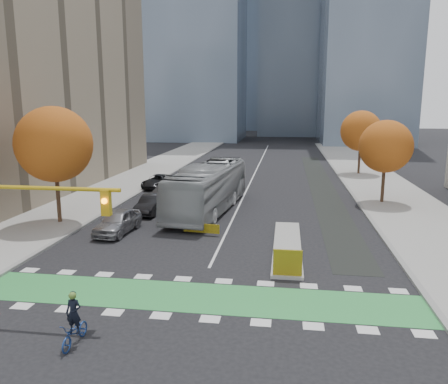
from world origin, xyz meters
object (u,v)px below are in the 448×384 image
(parked_car_a, at_px, (118,222))
(parked_car_c, at_px, (169,189))
(tree_east_far, at_px, (361,131))
(parked_car_d, at_px, (158,181))
(tree_west, at_px, (54,144))
(parked_car_b, at_px, (151,204))
(bus, at_px, (208,188))
(cyclist, at_px, (75,327))
(hazard_board, at_px, (288,263))
(tree_east_near, at_px, (386,147))

(parked_car_a, bearing_deg, parked_car_c, 91.83)
(tree_east_far, relative_size, parked_car_d, 1.61)
(tree_west, xyz_separation_m, tree_east_far, (24.50, 26.00, -0.38))
(parked_car_b, xyz_separation_m, parked_car_d, (-2.50, 10.30, -0.04))
(tree_west, xyz_separation_m, bus, (9.79, 5.16, -3.74))
(parked_car_b, relative_size, parked_car_d, 0.90)
(tree_east_far, height_order, cyclist, tree_east_far)
(cyclist, bearing_deg, parked_car_b, 101.41)
(cyclist, xyz_separation_m, parked_car_a, (-3.67, 13.25, 0.12))
(cyclist, relative_size, bus, 0.15)
(hazard_board, xyz_separation_m, parked_car_b, (-10.50, 11.70, -0.09))
(parked_car_a, bearing_deg, parked_car_b, 89.15)
(tree_west, height_order, parked_car_c, tree_west)
(tree_east_far, bearing_deg, hazard_board, -104.12)
(tree_east_near, bearing_deg, bus, -161.19)
(tree_east_near, xyz_separation_m, cyclist, (-15.36, -24.87, -4.21))
(hazard_board, distance_m, bus, 14.41)
(hazard_board, xyz_separation_m, cyclist, (-7.36, -7.07, -0.14))
(parked_car_d, bearing_deg, tree_east_near, -3.35)
(tree_west, xyz_separation_m, parked_car_a, (4.97, -1.62, -4.84))
(bus, bearing_deg, tree_west, -146.04)
(parked_car_b, xyz_separation_m, parked_car_c, (0.00, 5.30, 0.16))
(parked_car_a, bearing_deg, tree_east_far, 59.38)
(tree_east_near, xyz_separation_m, parked_car_b, (-18.50, -6.10, -4.16))
(parked_car_c, height_order, parked_car_d, parked_car_c)
(tree_east_near, relative_size, parked_car_b, 1.65)
(tree_east_near, distance_m, tree_east_far, 16.01)
(parked_car_a, xyz_separation_m, parked_car_b, (0.53, 5.52, -0.07))
(tree_east_near, bearing_deg, parked_car_d, 168.69)
(tree_west, height_order, parked_car_d, tree_west)
(tree_east_near, relative_size, bus, 0.53)
(parked_car_b, distance_m, parked_car_d, 10.60)
(bus, height_order, parked_car_a, bus)
(tree_east_far, xyz_separation_m, parked_car_a, (-19.53, -27.62, -4.47))
(parked_car_a, distance_m, parked_car_c, 10.83)
(tree_west, bearing_deg, parked_car_a, -18.06)
(cyclist, distance_m, parked_car_d, 29.62)
(hazard_board, relative_size, tree_west, 0.17)
(cyclist, bearing_deg, parked_car_c, 99.35)
(bus, relative_size, parked_car_a, 2.97)
(bus, bearing_deg, cyclist, -87.13)
(cyclist, bearing_deg, tree_east_near, 60.22)
(parked_car_b, relative_size, parked_car_c, 0.72)
(cyclist, bearing_deg, tree_east_far, 70.71)
(tree_east_far, bearing_deg, parked_car_d, -151.24)
(cyclist, distance_m, parked_car_b, 19.03)
(parked_car_a, height_order, parked_car_b, parked_car_a)
(tree_east_far, xyz_separation_m, cyclist, (-15.86, -40.87, -4.58))
(parked_car_a, distance_m, parked_car_d, 15.94)
(tree_west, relative_size, cyclist, 4.18)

